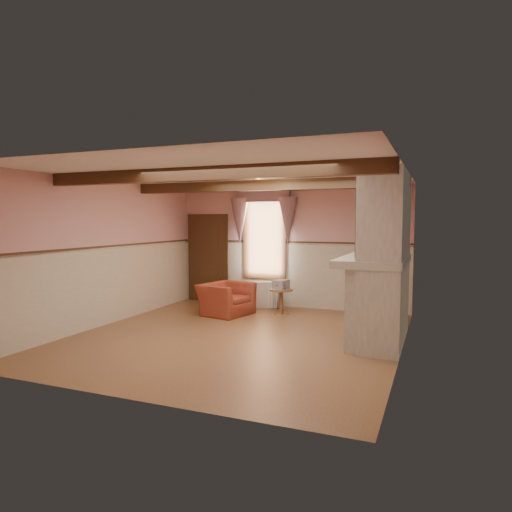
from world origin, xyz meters
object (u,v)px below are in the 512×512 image
at_px(bowl, 374,255).
at_px(oil_lamp, 379,246).
at_px(radiator, 269,295).
at_px(mantel_clock, 380,248).
at_px(side_table, 281,302).
at_px(armchair, 226,299).

height_order(bowl, oil_lamp, oil_lamp).
bearing_deg(oil_lamp, bowl, -90.00).
xyz_separation_m(radiator, mantel_clock, (2.62, -1.31, 1.22)).
distance_m(side_table, radiator, 0.77).
distance_m(side_table, oil_lamp, 2.63).
xyz_separation_m(side_table, bowl, (2.13, -1.54, 1.18)).
bearing_deg(side_table, oil_lamp, -21.26).
height_order(radiator, oil_lamp, oil_lamp).
distance_m(armchair, bowl, 3.58).
bearing_deg(radiator, side_table, -69.24).
height_order(radiator, mantel_clock, mantel_clock).
relative_size(radiator, bowl, 2.16).
xyz_separation_m(mantel_clock, oil_lamp, (0.00, -0.12, 0.04)).
bearing_deg(mantel_clock, bowl, -90.00).
relative_size(bowl, oil_lamp, 1.16).
height_order(armchair, radiator, armchair).
bearing_deg(side_table, radiator, 128.96).
relative_size(armchair, side_table, 1.89).
xyz_separation_m(side_table, oil_lamp, (2.13, -0.83, 1.29)).
xyz_separation_m(bowl, mantel_clock, (0.00, 0.83, 0.06)).
bearing_deg(bowl, side_table, 144.17).
bearing_deg(armchair, bowl, -95.78).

